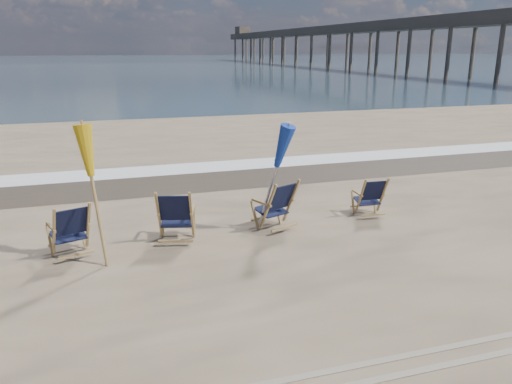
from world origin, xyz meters
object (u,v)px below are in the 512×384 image
beach_chair_2 (291,203)px  fishing_pier (344,41)px  beach_chair_1 (192,217)px  beach_chair_3 (383,196)px  umbrella_blue (272,147)px  umbrella_yellow (92,159)px  beach_chair_0 (88,227)px

beach_chair_2 → fishing_pier: bearing=-138.6°
beach_chair_1 → beach_chair_3: 4.29m
beach_chair_2 → umbrella_blue: (-0.48, -0.13, 1.21)m
beach_chair_1 → beach_chair_3: (4.28, 0.34, -0.08)m
beach_chair_2 → beach_chair_3: 2.18m
beach_chair_1 → beach_chair_2: beach_chair_1 is taller
beach_chair_1 → beach_chair_3: size_ratio=1.17×
beach_chair_1 → umbrella_blue: (1.63, 0.13, 1.21)m
beach_chair_1 → umbrella_yellow: size_ratio=0.45×
beach_chair_3 → fishing_pier: (35.01, 71.52, 4.18)m
beach_chair_3 → umbrella_blue: bearing=7.5°
beach_chair_1 → beach_chair_2: 2.12m
beach_chair_3 → fishing_pier: bearing=-113.0°
beach_chair_2 → fishing_pier: fishing_pier is taller
umbrella_yellow → umbrella_blue: (3.30, 0.58, -0.11)m
umbrella_yellow → umbrella_blue: size_ratio=1.05×
umbrella_yellow → umbrella_blue: 3.35m
beach_chair_1 → beach_chair_3: beach_chair_1 is taller
beach_chair_0 → beach_chair_3: beach_chair_0 is taller
fishing_pier → beach_chair_1: bearing=-118.7°
beach_chair_1 → umbrella_yellow: bearing=30.1°
beach_chair_0 → umbrella_blue: 3.69m
umbrella_yellow → beach_chair_2: bearing=10.6°
beach_chair_0 → fishing_pier: size_ratio=0.01×
fishing_pier → beach_chair_2: bearing=-117.4°
beach_chair_3 → umbrella_blue: umbrella_blue is taller
beach_chair_0 → beach_chair_2: 3.96m
beach_chair_3 → beach_chair_1: bearing=7.6°
umbrella_yellow → fishing_pier: 83.14m
umbrella_blue → beach_chair_0: bearing=-178.3°
beach_chair_3 → umbrella_blue: 2.95m
beach_chair_3 → umbrella_yellow: (-5.95, -0.78, 1.39)m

